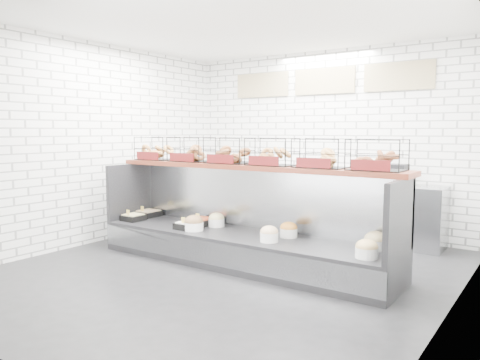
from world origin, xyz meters
The scene contains 5 objects.
ground centered at (0.00, 0.00, 0.00)m, with size 5.50×5.50×0.00m, color black.
room_shell centered at (0.00, 0.60, 2.06)m, with size 5.02×5.51×3.01m.
display_case centered at (0.00, 0.35, 0.32)m, with size 4.00×0.90×1.20m.
bagel_shelf centered at (0.00, 0.52, 1.38)m, with size 4.10×0.50×0.40m.
prep_counter centered at (-0.01, 2.43, 0.47)m, with size 4.00×0.60×1.20m.
Camera 1 is at (3.30, -4.46, 1.69)m, focal length 35.00 mm.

